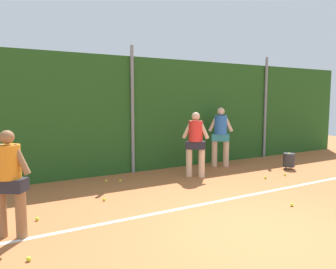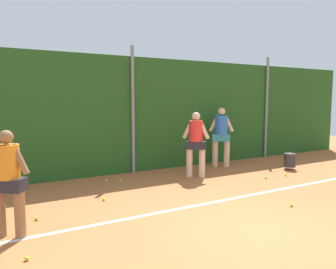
% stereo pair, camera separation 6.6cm
% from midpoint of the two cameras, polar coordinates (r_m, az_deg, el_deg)
% --- Properties ---
extents(ground_plane, '(28.93, 28.93, 0.00)m').
position_cam_midpoint_polar(ground_plane, '(6.88, 5.84, -12.34)').
color(ground_plane, '#B76638').
extents(hedge_fence_backdrop, '(18.80, 0.25, 3.43)m').
position_cam_midpoint_polar(hedge_fence_backdrop, '(9.78, -6.84, 3.39)').
color(hedge_fence_backdrop, '#23511E').
rests_on(hedge_fence_backdrop, ground_plane).
extents(fence_post_center, '(0.10, 0.10, 3.73)m').
position_cam_midpoint_polar(fence_post_center, '(9.61, -6.44, 4.25)').
color(fence_post_center, gray).
rests_on(fence_post_center, ground_plane).
extents(fence_post_right, '(0.10, 0.10, 3.73)m').
position_cam_midpoint_polar(fence_post_right, '(12.78, 16.55, 4.50)').
color(fence_post_right, gray).
rests_on(fence_post_right, ground_plane).
extents(court_baseline_paint, '(13.74, 0.10, 0.01)m').
position_cam_midpoint_polar(court_baseline_paint, '(6.93, 5.47, -12.14)').
color(court_baseline_paint, white).
rests_on(court_baseline_paint, ground_plane).
extents(player_foreground_near, '(0.61, 0.53, 1.71)m').
position_cam_midpoint_polar(player_foreground_near, '(5.68, -26.39, -6.85)').
color(player_foreground_near, '#8C603D').
rests_on(player_foreground_near, ground_plane).
extents(player_midcourt, '(0.61, 0.59, 1.83)m').
position_cam_midpoint_polar(player_midcourt, '(9.12, 4.64, -1.11)').
color(player_midcourt, beige).
rests_on(player_midcourt, ground_plane).
extents(player_backcourt_far, '(0.66, 0.61, 1.92)m').
position_cam_midpoint_polar(player_backcourt_far, '(10.66, 9.02, 0.16)').
color(player_backcourt_far, beige).
rests_on(player_backcourt_far, ground_plane).
extents(ball_hopper, '(0.36, 0.36, 0.51)m').
position_cam_midpoint_polar(ball_hopper, '(10.90, 20.28, -4.19)').
color(ball_hopper, '#2D2D33').
rests_on(ball_hopper, ground_plane).
extents(tennis_ball_0, '(0.07, 0.07, 0.07)m').
position_cam_midpoint_polar(tennis_ball_0, '(9.42, 16.51, -7.26)').
color(tennis_ball_0, '#CCDB33').
rests_on(tennis_ball_0, ground_plane).
extents(tennis_ball_1, '(0.07, 0.07, 0.07)m').
position_cam_midpoint_polar(tennis_ball_1, '(8.86, -11.00, -7.96)').
color(tennis_ball_1, '#CCDB33').
rests_on(tennis_ball_1, ground_plane).
extents(tennis_ball_2, '(0.07, 0.07, 0.07)m').
position_cam_midpoint_polar(tennis_ball_2, '(6.51, -22.23, -13.55)').
color(tennis_ball_2, '#CCDB33').
rests_on(tennis_ball_2, ground_plane).
extents(tennis_ball_4, '(0.07, 0.07, 0.07)m').
position_cam_midpoint_polar(tennis_ball_4, '(5.08, -23.59, -19.35)').
color(tennis_ball_4, '#CCDB33').
rests_on(tennis_ball_4, ground_plane).
extents(tennis_ball_5, '(0.07, 0.07, 0.07)m').
position_cam_midpoint_polar(tennis_ball_5, '(9.96, 19.64, -6.64)').
color(tennis_ball_5, '#CCDB33').
rests_on(tennis_ball_5, ground_plane).
extents(tennis_ball_6, '(0.07, 0.07, 0.07)m').
position_cam_midpoint_polar(tennis_ball_6, '(6.83, -27.67, -12.86)').
color(tennis_ball_6, '#CCDB33').
rests_on(tennis_ball_6, ground_plane).
extents(tennis_ball_8, '(0.07, 0.07, 0.07)m').
position_cam_midpoint_polar(tennis_ball_8, '(7.29, -11.41, -11.08)').
color(tennis_ball_8, '#CCDB33').
rests_on(tennis_ball_8, ground_plane).
extents(tennis_ball_9, '(0.07, 0.07, 0.07)m').
position_cam_midpoint_polar(tennis_ball_9, '(7.25, 20.64, -11.45)').
color(tennis_ball_9, '#CCDB33').
rests_on(tennis_ball_9, ground_plane).
extents(tennis_ball_11, '(0.07, 0.07, 0.07)m').
position_cam_midpoint_polar(tennis_ball_11, '(8.79, -8.58, -8.04)').
color(tennis_ball_11, '#CCDB33').
rests_on(tennis_ball_11, ground_plane).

